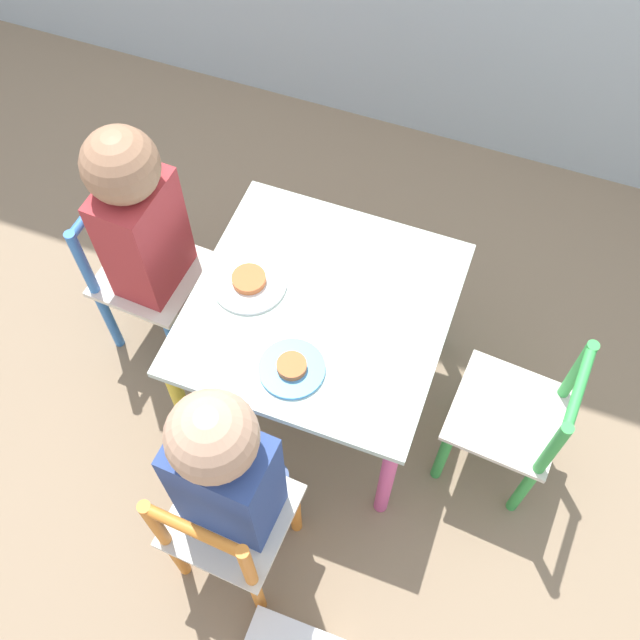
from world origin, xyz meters
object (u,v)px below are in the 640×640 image
at_px(child_front, 229,471).
at_px(chair_green, 515,420).
at_px(chair_blue, 145,275).
at_px(child_left, 147,230).
at_px(plate_left, 249,282).
at_px(plate_front, 292,368).
at_px(chair_orange, 227,527).
at_px(kids_table, 320,319).

bearing_deg(child_front, chair_green, -139.04).
bearing_deg(chair_blue, child_left, -90.00).
relative_size(plate_left, plate_front, 1.20).
height_order(chair_orange, plate_front, chair_orange).
xyz_separation_m(chair_green, plate_front, (-0.52, -0.14, 0.19)).
distance_m(kids_table, chair_blue, 0.53).
xyz_separation_m(child_left, plate_left, (0.28, -0.03, -0.04)).
bearing_deg(kids_table, child_front, -93.29).
bearing_deg(child_left, chair_orange, -138.43).
relative_size(kids_table, chair_blue, 1.15).
distance_m(chair_orange, child_front, 0.23).
bearing_deg(chair_green, plate_left, -88.87).
relative_size(child_left, plate_left, 4.39).
distance_m(chair_green, plate_front, 0.57).
relative_size(child_left, child_front, 1.02).
relative_size(chair_green, child_left, 0.66).
relative_size(kids_table, chair_green, 1.15).
bearing_deg(child_left, kids_table, -90.00).
bearing_deg(plate_left, chair_blue, 175.00).
bearing_deg(child_front, kids_table, -90.00).
height_order(chair_green, child_front, child_front).
height_order(child_front, plate_front, child_front).
distance_m(chair_blue, child_front, 0.73).
relative_size(chair_orange, child_front, 0.67).
xyz_separation_m(kids_table, plate_front, (-0.00, -0.18, 0.07)).
distance_m(chair_orange, chair_green, 0.73).
relative_size(child_left, plate_front, 5.29).
bearing_deg(chair_orange, plate_front, -91.76).
bearing_deg(chair_green, child_front, -47.98).
xyz_separation_m(chair_orange, child_left, (-0.43, 0.55, 0.23)).
bearing_deg(plate_front, kids_table, 90.00).
xyz_separation_m(kids_table, chair_orange, (-0.03, -0.52, -0.12)).
bearing_deg(plate_left, chair_green, -3.23).
height_order(child_left, plate_front, child_left).
bearing_deg(plate_left, child_front, -71.37).
height_order(chair_orange, child_left, child_left).
bearing_deg(kids_table, chair_green, -4.35).
xyz_separation_m(kids_table, child_front, (-0.03, -0.46, 0.10)).
bearing_deg(plate_left, plate_front, -45.00).
bearing_deg(kids_table, plate_left, 180.00).
relative_size(chair_green, plate_front, 3.49).
height_order(chair_orange, plate_left, chair_orange).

